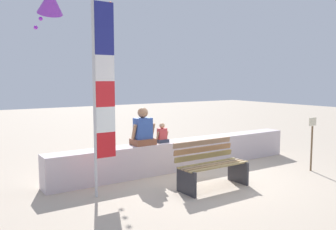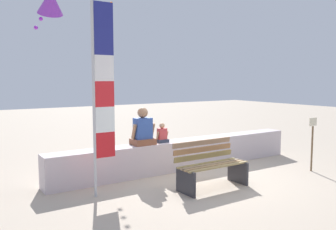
{
  "view_description": "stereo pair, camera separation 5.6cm",
  "coord_description": "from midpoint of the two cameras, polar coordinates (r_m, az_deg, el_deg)",
  "views": [
    {
      "loc": [
        -4.66,
        -5.67,
        2.05
      ],
      "look_at": [
        -0.39,
        0.81,
        1.26
      ],
      "focal_mm": 37.71,
      "sensor_mm": 36.0,
      "label": 1
    },
    {
      "loc": [
        -4.61,
        -5.7,
        2.05
      ],
      "look_at": [
        -0.39,
        0.81,
        1.26
      ],
      "focal_mm": 37.71,
      "sensor_mm": 36.0,
      "label": 2
    }
  ],
  "objects": [
    {
      "name": "person_child",
      "position": [
        7.78,
        -0.76,
        -3.21
      ],
      "size": [
        0.28,
        0.21,
        0.43
      ],
      "color": "#2E3546",
      "rests_on": "seawall_ledge"
    },
    {
      "name": "ground_plane",
      "position": [
        7.62,
        6.09,
        -9.86
      ],
      "size": [
        40.0,
        40.0,
        0.0
      ],
      "primitive_type": "plane",
      "color": "#B3A28D"
    },
    {
      "name": "flag_banner",
      "position": [
        6.18,
        -10.57,
        4.27
      ],
      "size": [
        0.4,
        0.05,
        3.36
      ],
      "color": "#B7B7BC",
      "rests_on": "ground"
    },
    {
      "name": "person_adult",
      "position": [
        7.52,
        -3.88,
        -2.46
      ],
      "size": [
        0.52,
        0.38,
        0.79
      ],
      "color": "brown",
      "rests_on": "seawall_ledge"
    },
    {
      "name": "kite_purple",
      "position": [
        7.96,
        -18.28,
        16.97
      ],
      "size": [
        0.64,
        0.75,
        0.92
      ],
      "color": "purple"
    },
    {
      "name": "seawall_ledge",
      "position": [
        8.16,
        2.51,
        -6.37
      ],
      "size": [
        6.27,
        0.46,
        0.66
      ],
      "primitive_type": "cube",
      "color": "beige",
      "rests_on": "ground"
    },
    {
      "name": "sign_post",
      "position": [
        8.5,
        22.47,
        -3.67
      ],
      "size": [
        0.24,
        0.04,
        1.2
      ],
      "color": "brown",
      "rests_on": "ground"
    },
    {
      "name": "park_bench",
      "position": [
        6.81,
        7.12,
        -8.24
      ],
      "size": [
        1.41,
        0.63,
        0.88
      ],
      "color": "#9D8452",
      "rests_on": "ground"
    }
  ]
}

